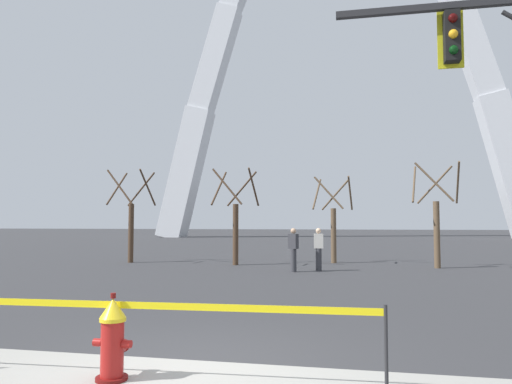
% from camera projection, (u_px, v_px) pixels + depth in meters
% --- Properties ---
extents(ground_plane, '(240.00, 240.00, 0.00)m').
position_uv_depth(ground_plane, '(192.00, 366.00, 6.07)').
color(ground_plane, '#333335').
extents(fire_hydrant, '(0.46, 0.48, 0.99)m').
position_uv_depth(fire_hydrant, '(113.00, 339.00, 5.55)').
color(fire_hydrant, '#5E0F0D').
rests_on(fire_hydrant, ground).
extents(caution_tape_barrier, '(5.71, 0.31, 0.93)m').
position_uv_depth(caution_tape_barrier, '(132.00, 323.00, 5.58)').
color(caution_tape_barrier, '#232326').
rests_on(caution_tape_barrier, ground).
extents(monument_arch, '(43.56, 3.03, 47.94)m').
position_uv_depth(monument_arch, '(336.00, 61.00, 56.83)').
color(monument_arch, silver).
rests_on(monument_arch, ground).
extents(tree_far_left, '(1.91, 1.93, 4.15)m').
position_uv_depth(tree_far_left, '(131.00, 221.00, 21.92)').
color(tree_far_left, '#473323').
rests_on(tree_far_left, ground).
extents(tree_left_mid, '(1.88, 1.89, 4.06)m').
position_uv_depth(tree_left_mid, '(236.00, 222.00, 20.67)').
color(tree_left_mid, '#473323').
rests_on(tree_left_mid, ground).
extents(tree_center_left, '(1.77, 1.78, 3.82)m').
position_uv_depth(tree_center_left, '(333.00, 225.00, 21.66)').
color(tree_center_left, brown).
rests_on(tree_center_left, ground).
extents(tree_center_right, '(1.91, 1.92, 4.15)m').
position_uv_depth(tree_center_right, '(436.00, 221.00, 19.23)').
color(tree_center_right, brown).
rests_on(tree_center_right, ground).
extents(pedestrian_walking_left, '(0.36, 0.23, 1.59)m').
position_uv_depth(pedestrian_walking_left, '(319.00, 249.00, 18.04)').
color(pedestrian_walking_left, '#38383D').
rests_on(pedestrian_walking_left, ground).
extents(pedestrian_standing_center, '(0.39, 0.34, 1.59)m').
position_uv_depth(pedestrian_standing_center, '(293.00, 249.00, 17.73)').
color(pedestrian_standing_center, '#38383D').
rests_on(pedestrian_standing_center, ground).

